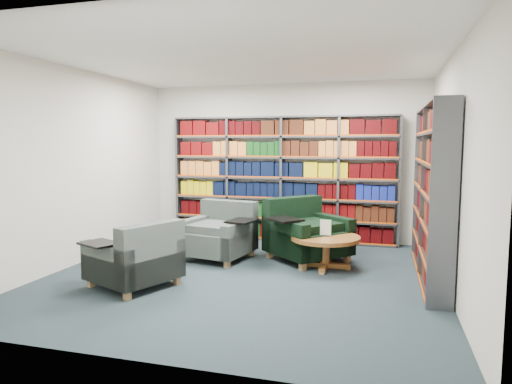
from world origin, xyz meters
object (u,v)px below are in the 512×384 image
(chair_green_right, at_px, (304,235))
(coffee_table, at_px, (325,243))
(chair_teal_left, at_px, (221,235))
(chair_teal_front, at_px, (138,261))

(chair_green_right, xyz_separation_m, coffee_table, (0.38, -0.44, -0.00))
(chair_green_right, bearing_deg, chair_teal_left, -168.01)
(chair_teal_front, height_order, coffee_table, chair_teal_front)
(chair_teal_left, relative_size, chair_green_right, 0.84)
(chair_teal_front, relative_size, coffee_table, 1.24)
(chair_teal_left, xyz_separation_m, chair_teal_front, (-0.46, -1.64, -0.02))
(chair_teal_left, bearing_deg, coffee_table, -6.40)
(chair_green_right, bearing_deg, coffee_table, -49.37)
(chair_teal_front, bearing_deg, chair_green_right, 48.28)
(chair_teal_front, bearing_deg, coffee_table, 35.11)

